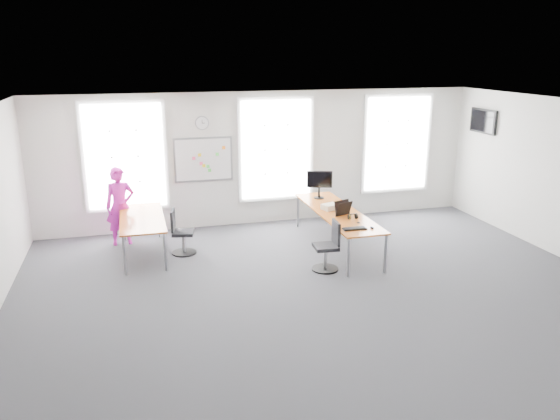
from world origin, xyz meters
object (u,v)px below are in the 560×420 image
object	(u,v)px
headphones	(352,216)
monitor	(319,182)
chair_right	(328,249)
person	(120,206)
keyboard	(355,229)
desk_left	(142,220)
chair_left	(181,234)
desk_right	(337,214)

from	to	relation	value
headphones	monitor	xyz separation A→B (m)	(-0.11, 1.60, 0.32)
chair_right	headphones	world-z (taller)	chair_right
person	keyboard	bearing A→B (deg)	-37.12
chair_right	keyboard	size ratio (longest dim) A/B	2.12
desk_left	chair_left	world-z (taller)	chair_left
person	keyboard	distance (m)	4.79
chair_left	keyboard	world-z (taller)	chair_left
monitor	keyboard	bearing A→B (deg)	-74.45
desk_right	keyboard	distance (m)	1.17
desk_left	keyboard	size ratio (longest dim) A/B	4.81
desk_right	keyboard	size ratio (longest dim) A/B	7.20
person	monitor	xyz separation A→B (m)	(4.17, -0.33, 0.32)
chair_right	person	world-z (taller)	person
person	headphones	size ratio (longest dim) A/B	8.55
headphones	desk_left	bearing A→B (deg)	176.78
chair_right	person	xyz separation A→B (m)	(-3.61, 2.45, 0.40)
headphones	keyboard	bearing A→B (deg)	-95.14
desk_right	headphones	distance (m)	0.58
desk_left	headphones	bearing A→B (deg)	-16.94
person	chair_right	bearing A→B (deg)	-39.42
chair_left	headphones	bearing A→B (deg)	-96.00
desk_right	chair_right	size ratio (longest dim) A/B	3.39
desk_right	keyboard	world-z (taller)	keyboard
desk_right	headphones	size ratio (longest dim) A/B	16.53
desk_left	monitor	distance (m)	3.82
desk_left	person	xyz separation A→B (m)	(-0.40, 0.75, 0.11)
person	desk_left	bearing A→B (deg)	-67.08
chair_right	keyboard	xyz separation A→B (m)	(0.46, -0.08, 0.37)
desk_left	person	distance (m)	0.85
chair_right	headphones	xyz separation A→B (m)	(0.67, 0.52, 0.41)
desk_right	desk_left	world-z (taller)	same
chair_right	headphones	bearing A→B (deg)	131.69
desk_left	headphones	xyz separation A→B (m)	(3.88, -1.18, 0.11)
desk_left	monitor	bearing A→B (deg)	6.39
desk_left	headphones	distance (m)	4.05
desk_left	chair_right	world-z (taller)	chair_right
desk_left	chair_left	bearing A→B (deg)	-12.52
monitor	desk_right	bearing A→B (deg)	-70.97
desk_right	chair_right	xyz separation A→B (m)	(-0.58, -1.08, -0.31)
chair_right	chair_left	xyz separation A→B (m)	(-2.50, 1.54, -0.01)
desk_right	chair_left	bearing A→B (deg)	171.51
keyboard	monitor	xyz separation A→B (m)	(0.10, 2.20, 0.36)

